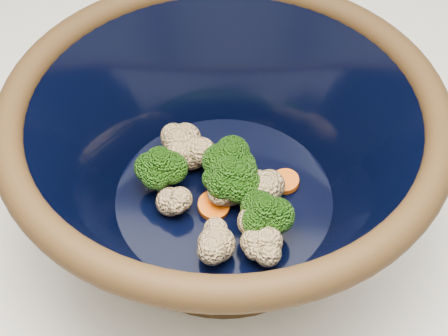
# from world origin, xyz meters

# --- Properties ---
(mixing_bowl) EXTENTS (0.36, 0.36, 0.16)m
(mixing_bowl) POSITION_xyz_m (-0.11, -0.06, 0.99)
(mixing_bowl) COLOR black
(mixing_bowl) RESTS_ON counter
(vegetable_pile) EXTENTS (0.15, 0.15, 0.05)m
(vegetable_pile) POSITION_xyz_m (-0.11, -0.07, 0.96)
(vegetable_pile) COLOR #608442
(vegetable_pile) RESTS_ON mixing_bowl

